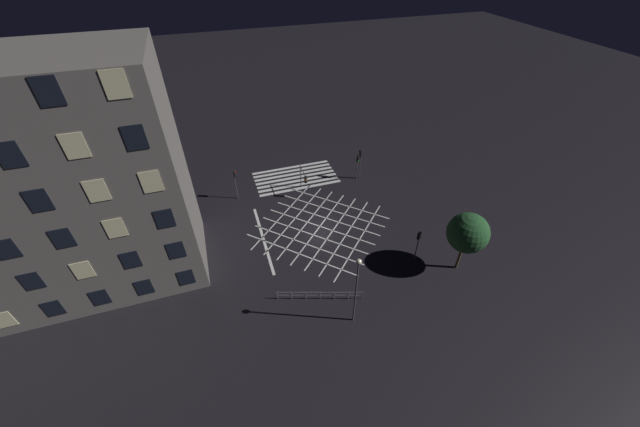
% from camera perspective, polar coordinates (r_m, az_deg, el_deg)
% --- Properties ---
extents(ground_plane, '(200.00, 200.00, 0.00)m').
position_cam_1_polar(ground_plane, '(41.52, 0.00, -2.06)').
color(ground_plane, black).
extents(road_markings, '(16.74, 22.09, 0.01)m').
position_cam_1_polar(road_markings, '(45.97, -2.76, 2.65)').
color(road_markings, silver).
rests_on(road_markings, ground_plane).
extents(traffic_light_sw_main, '(0.39, 0.36, 4.39)m').
position_cam_1_polar(traffic_light_sw_main, '(48.15, 6.43, 8.78)').
color(traffic_light_sw_main, '#424244').
rests_on(traffic_light_sw_main, ground_plane).
extents(traffic_light_sw_cross, '(0.36, 0.39, 3.69)m').
position_cam_1_polar(traffic_light_sw_cross, '(48.19, 6.05, 8.17)').
color(traffic_light_sw_cross, '#424244').
rests_on(traffic_light_sw_cross, ground_plane).
extents(traffic_light_nw_cross, '(0.36, 0.39, 3.75)m').
position_cam_1_polar(traffic_light_nw_cross, '(37.32, 15.42, -4.06)').
color(traffic_light_nw_cross, '#424244').
rests_on(traffic_light_nw_cross, ground_plane).
extents(traffic_light_se_main, '(0.39, 0.36, 4.19)m').
position_cam_1_polar(traffic_light_se_main, '(45.25, -13.42, 5.45)').
color(traffic_light_se_main, '#424244').
rests_on(traffic_light_se_main, ground_plane).
extents(traffic_light_median_south, '(0.36, 2.77, 3.35)m').
position_cam_1_polar(traffic_light_median_south, '(45.23, -2.63, 5.79)').
color(traffic_light_median_south, '#424244').
rests_on(traffic_light_median_south, ground_plane).
extents(street_lamp_east, '(0.47, 0.47, 7.82)m').
position_cam_1_polar(street_lamp_east, '(29.07, 5.92, -10.69)').
color(street_lamp_east, '#424244').
rests_on(street_lamp_east, ground_plane).
extents(street_lamp_west, '(0.61, 0.61, 8.45)m').
position_cam_1_polar(street_lamp_west, '(38.10, -26.08, 1.27)').
color(street_lamp_west, '#424244').
rests_on(street_lamp_west, ground_plane).
extents(street_tree_near, '(3.93, 3.93, 6.78)m').
position_cam_1_polar(street_tree_near, '(36.37, 22.58, -2.90)').
color(street_tree_near, brown).
rests_on(street_tree_near, ground_plane).
extents(pedestrian_railing, '(7.64, 2.55, 1.05)m').
position_cam_1_polar(pedestrian_railing, '(33.97, 0.00, -12.84)').
color(pedestrian_railing, gray).
rests_on(pedestrian_railing, ground_plane).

